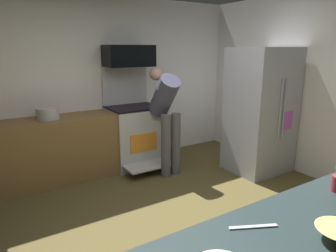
# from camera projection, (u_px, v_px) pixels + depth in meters

# --- Properties ---
(ground_plane) EXTENTS (5.20, 4.80, 0.02)m
(ground_plane) POSITION_uv_depth(u_px,v_px,m) (175.00, 235.00, 3.07)
(ground_plane) COLOR brown
(wall_back) EXTENTS (5.20, 0.12, 2.60)m
(wall_back) POSITION_uv_depth(u_px,v_px,m) (91.00, 83.00, 4.67)
(wall_back) COLOR white
(wall_back) RESTS_ON ground
(wall_right) EXTENTS (0.12, 4.80, 2.60)m
(wall_right) POSITION_uv_depth(u_px,v_px,m) (333.00, 89.00, 4.07)
(wall_right) COLOR white
(wall_right) RESTS_ON ground
(lower_cabinet_run) EXTENTS (2.40, 0.60, 0.90)m
(lower_cabinet_run) POSITION_uv_depth(u_px,v_px,m) (39.00, 153.00, 4.12)
(lower_cabinet_run) COLOR brown
(lower_cabinet_run) RESTS_ON ground
(oven_range) EXTENTS (0.76, 0.98, 1.55)m
(oven_range) POSITION_uv_depth(u_px,v_px,m) (134.00, 133.00, 4.83)
(oven_range) COLOR beige
(oven_range) RESTS_ON ground
(microwave) EXTENTS (0.74, 0.38, 0.32)m
(microwave) POSITION_uv_depth(u_px,v_px,m) (129.00, 56.00, 4.61)
(microwave) COLOR black
(microwave) RESTS_ON oven_range
(refrigerator) EXTENTS (0.87, 0.75, 1.84)m
(refrigerator) POSITION_uv_depth(u_px,v_px,m) (261.00, 111.00, 4.52)
(refrigerator) COLOR #AFB0BA
(refrigerator) RESTS_ON ground
(person_cook) EXTENTS (0.31, 0.63, 1.56)m
(person_cook) POSITION_uv_depth(u_px,v_px,m) (166.00, 112.00, 4.41)
(person_cook) COLOR #585858
(person_cook) RESTS_ON ground
(knife_chef) EXTENTS (0.25, 0.14, 0.01)m
(knife_chef) POSITION_uv_depth(u_px,v_px,m) (253.00, 227.00, 1.61)
(knife_chef) COLOR #B7BABF
(knife_chef) RESTS_ON counter_island
(stock_pot) EXTENTS (0.30, 0.30, 0.16)m
(stock_pot) POSITION_uv_depth(u_px,v_px,m) (48.00, 113.00, 4.07)
(stock_pot) COLOR beige
(stock_pot) RESTS_ON lower_cabinet_run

